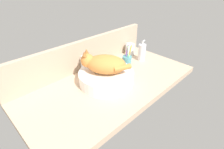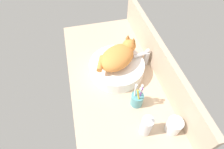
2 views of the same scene
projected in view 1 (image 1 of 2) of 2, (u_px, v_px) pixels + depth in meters
The scene contains 8 objects.
ground_plane at pixel (111, 85), 117.21cm from camera, with size 118.73×59.69×4.00cm, color tan.
backsplash_panel at pixel (84, 54), 127.51cm from camera, with size 118.73×3.60×21.82cm, color tan.
sink_basin at pixel (106, 77), 113.84cm from camera, with size 35.62×35.62×8.11cm, color white.
cat at pixel (104, 64), 108.86cm from camera, with size 28.33×30.23×14.00cm.
faucet at pixel (84, 64), 122.99cm from camera, with size 4.06×11.86×13.60cm.
soap_dispenser at pixel (142, 52), 140.66cm from camera, with size 5.88×5.88×16.82cm.
toothbrush_cup at pixel (127, 61), 132.15cm from camera, with size 7.10×7.10×18.69cm.
water_glass at pixel (130, 50), 152.41cm from camera, with size 7.81×7.81×9.03cm.
Camera 1 is at (-67.36, -69.16, 64.82)cm, focal length 28.00 mm.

